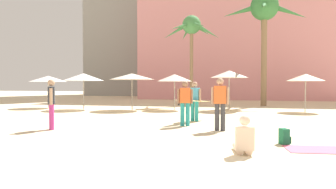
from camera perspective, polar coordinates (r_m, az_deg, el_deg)
The scene contains 18 objects.
ground at distance 6.30m, azimuth -4.32°, elevation -12.70°, with size 120.00×120.00×0.00m, color beige.
hotel_pink at distance 38.20m, azimuth 13.61°, elevation 10.91°, with size 22.25×11.98×15.25m, color pink.
hotel_tower_gray at distance 49.02m, azimuth -5.55°, elevation 16.27°, with size 13.14×10.41×27.58m, color gray.
palm_tree_far_left at distance 24.23m, azimuth 17.48°, elevation 14.21°, with size 5.99×5.87×8.31m.
palm_tree_left at distance 23.53m, azimuth 4.41°, elevation 11.86°, with size 4.27×4.09×6.77m.
cafe_umbrella_0 at distance 20.17m, azimuth -15.46°, elevation 3.15°, with size 2.58×2.58×2.30m.
cafe_umbrella_1 at distance 19.10m, azimuth -6.72°, elevation 3.35°, with size 2.77×2.77×2.27m.
cafe_umbrella_3 at distance 18.98m, azimuth 11.33°, elevation 3.73°, with size 2.28×2.28×2.44m.
cafe_umbrella_4 at distance 22.39m, azimuth -21.41°, elevation 2.73°, with size 2.49×2.49×2.17m.
cafe_umbrella_5 at distance 19.37m, azimuth 24.22°, elevation 2.90°, with size 2.14×2.14×2.20m.
cafe_umbrella_6 at distance 19.19m, azimuth 1.24°, elevation 3.12°, with size 2.21×2.21×2.23m.
beach_towel at distance 8.40m, azimuth 26.79°, elevation -9.16°, with size 1.69×0.94×0.01m, color #EF6684.
backpack at distance 8.74m, azimuth 20.86°, elevation -7.36°, with size 0.30×0.34×0.42m.
person_mid_right at distance 13.12m, azimuth 4.91°, elevation -1.03°, with size 1.49×2.56×1.71m.
person_near_right at distance 11.70m, azimuth 3.19°, elevation -1.28°, with size 0.61×0.30×1.72m.
person_far_right at distance 7.25m, azimuth 13.89°, elevation -8.23°, with size 0.49×0.93×0.91m.
person_mid_left at distance 10.58m, azimuth 9.66°, elevation -1.36°, with size 0.60×0.24×1.81m.
person_near_left at distance 11.49m, azimuth -20.87°, elevation -1.31°, with size 0.39×0.57×1.77m.
Camera 1 is at (1.75, -5.85, 1.58)m, focal length 32.75 mm.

